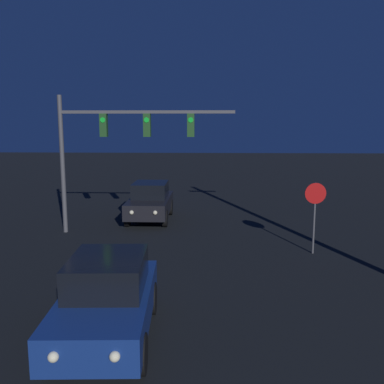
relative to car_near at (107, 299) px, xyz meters
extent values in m
cube|color=navy|center=(0.00, -0.05, -0.16)|extent=(1.97, 4.02, 0.68)
cube|color=black|center=(-0.01, 0.15, 0.51)|extent=(1.60, 2.00, 0.67)
cylinder|color=black|center=(0.88, -1.23, -0.50)|extent=(0.23, 0.76, 0.75)
cylinder|color=black|center=(-0.75, -1.31, -0.50)|extent=(0.23, 0.76, 0.75)
cylinder|color=black|center=(0.76, 1.21, -0.50)|extent=(0.23, 0.76, 0.75)
cylinder|color=black|center=(-0.87, 1.13, -0.50)|extent=(0.23, 0.76, 0.75)
sphere|color=#F9EFC6|center=(0.59, -2.01, -0.10)|extent=(0.18, 0.18, 0.18)
sphere|color=#F9EFC6|center=(-0.39, -2.06, -0.10)|extent=(0.18, 0.18, 0.18)
cube|color=black|center=(-0.57, 10.84, -0.16)|extent=(1.80, 3.94, 0.68)
cube|color=black|center=(-0.57, 11.04, 0.51)|extent=(1.52, 1.94, 0.67)
cylinder|color=black|center=(0.24, 9.62, -0.50)|extent=(0.20, 0.75, 0.75)
cylinder|color=black|center=(-1.39, 9.62, -0.50)|extent=(0.20, 0.75, 0.75)
cylinder|color=black|center=(0.25, 12.06, -0.50)|extent=(0.20, 0.75, 0.75)
cylinder|color=black|center=(-1.38, 12.06, -0.50)|extent=(0.20, 0.75, 0.75)
sphere|color=#F9EFC6|center=(-0.09, 8.85, -0.10)|extent=(0.18, 0.18, 0.18)
sphere|color=#F9EFC6|center=(-1.07, 8.85, -0.10)|extent=(0.18, 0.18, 0.18)
cylinder|color=#4C4C51|center=(-3.76, 8.60, 1.88)|extent=(0.18, 0.18, 5.51)
cube|color=#4C4C51|center=(-0.33, 8.60, 3.97)|extent=(6.86, 0.12, 0.12)
cube|color=#1E471E|center=(-2.04, 8.60, 3.46)|extent=(0.28, 0.28, 0.90)
cylinder|color=green|center=(-2.04, 8.45, 3.66)|extent=(0.20, 0.02, 0.20)
cube|color=#1E471E|center=(-0.33, 8.60, 3.46)|extent=(0.28, 0.28, 0.90)
cylinder|color=green|center=(-0.33, 8.45, 3.66)|extent=(0.20, 0.02, 0.20)
cube|color=#1E471E|center=(1.39, 8.60, 3.46)|extent=(0.28, 0.28, 0.90)
cylinder|color=green|center=(1.39, 8.45, 3.66)|extent=(0.20, 0.02, 0.20)
cylinder|color=#4C4C51|center=(5.68, 6.06, 0.35)|extent=(0.07, 0.07, 2.45)
cylinder|color=red|center=(5.68, 6.04, 1.22)|extent=(0.71, 0.03, 0.71)
camera|label=1|loc=(2.05, -8.25, 3.60)|focal=40.00mm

